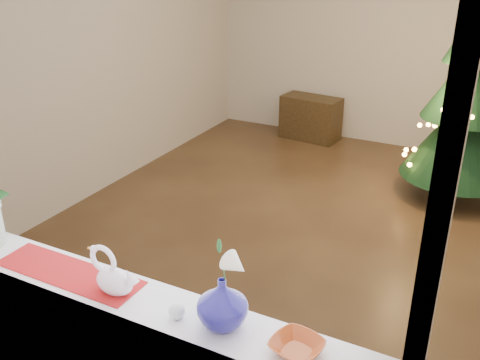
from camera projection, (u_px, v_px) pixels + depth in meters
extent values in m
plane|color=#352215|center=(322.00, 236.00, 4.46)|extent=(5.00, 5.00, 0.00)
cube|color=beige|center=(405.00, 30.00, 5.94)|extent=(4.50, 0.10, 2.70)
cube|color=beige|center=(107.00, 217.00, 1.88)|extent=(4.50, 0.10, 2.70)
cube|color=beige|center=(96.00, 49.00, 4.86)|extent=(0.10, 5.00, 2.70)
cube|color=white|center=(140.00, 302.00, 2.17)|extent=(2.20, 0.26, 0.04)
cube|color=maroon|center=(69.00, 273.00, 2.32)|extent=(0.70, 0.20, 0.01)
imported|color=#130F5E|center=(222.00, 299.00, 1.96)|extent=(0.27, 0.27, 0.23)
sphere|color=silver|center=(177.00, 311.00, 2.03)|extent=(0.07, 0.07, 0.07)
imported|color=#A84319|center=(297.00, 348.00, 1.87)|extent=(0.18, 0.18, 0.04)
cube|color=black|center=(311.00, 118.00, 6.58)|extent=(0.74, 0.43, 0.53)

